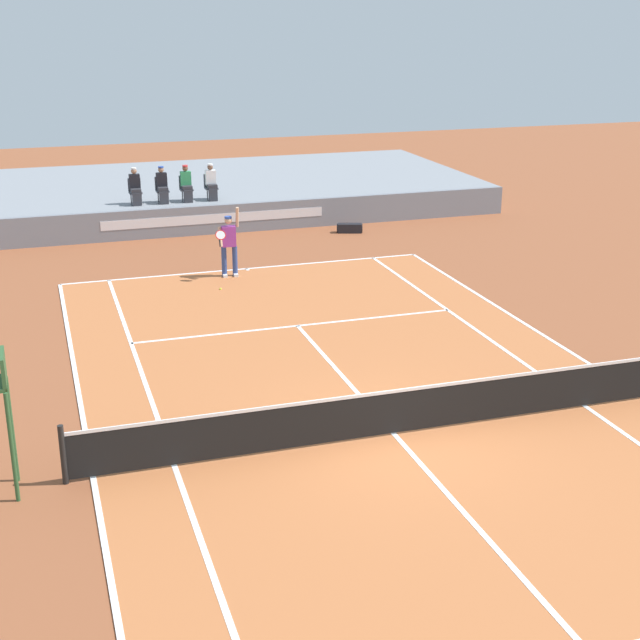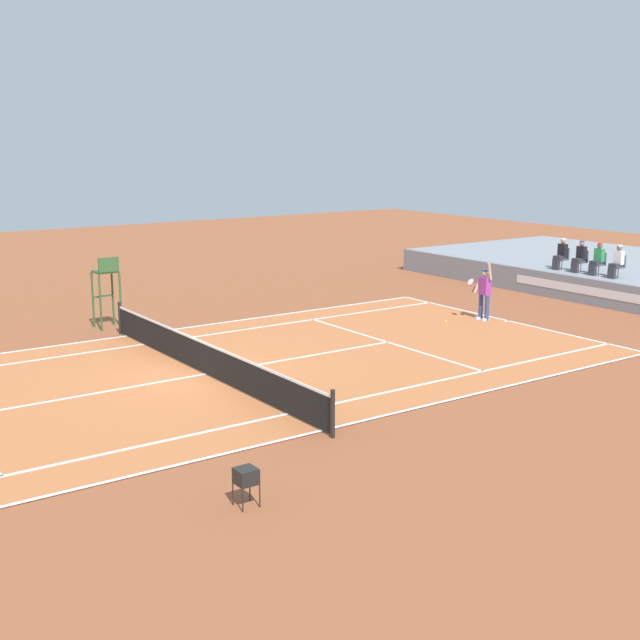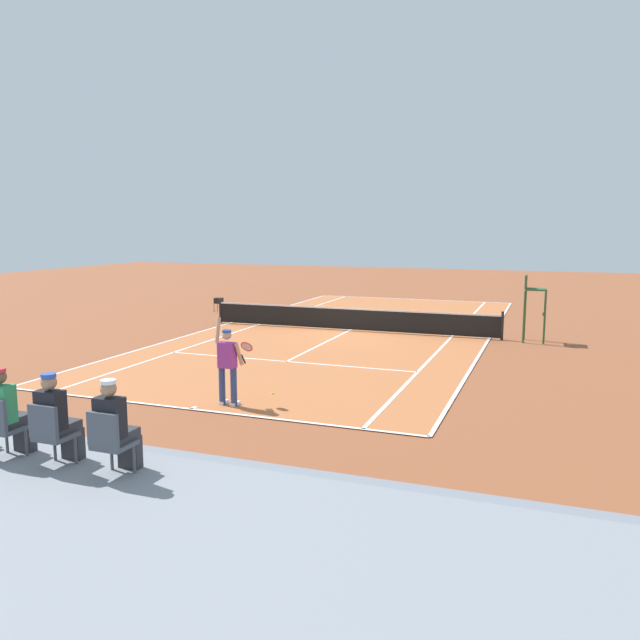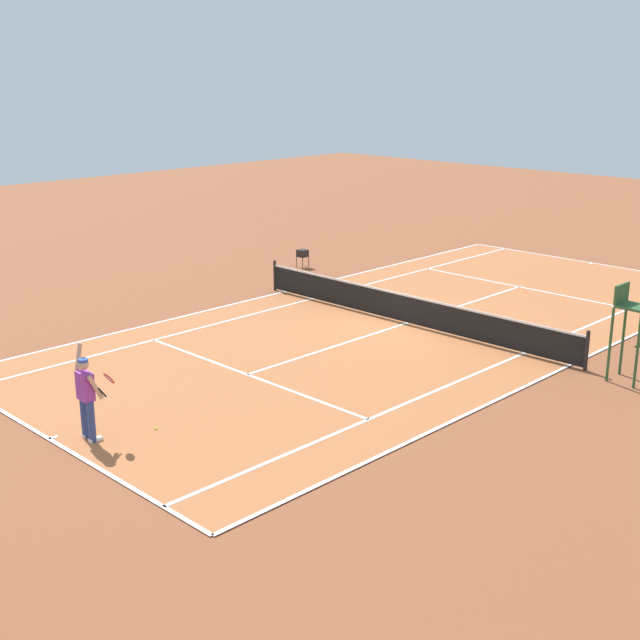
# 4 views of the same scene
# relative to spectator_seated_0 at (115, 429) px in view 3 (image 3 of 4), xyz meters

# --- Properties ---
(ground_plane) EXTENTS (80.00, 80.00, 0.00)m
(ground_plane) POSITION_rel_spectator_seated_0_xyz_m (2.56, -17.67, -1.63)
(ground_plane) COLOR brown
(court) EXTENTS (11.08, 23.88, 0.03)m
(court) POSITION_rel_spectator_seated_0_xyz_m (2.56, -17.67, -1.62)
(court) COLOR #B76638
(court) RESTS_ON ground
(net) EXTENTS (11.98, 0.10, 1.07)m
(net) POSITION_rel_spectator_seated_0_xyz_m (2.56, -17.67, -1.11)
(net) COLOR black
(net) RESTS_ON ground
(barrier_wall) EXTENTS (22.35, 0.25, 1.02)m
(barrier_wall) POSITION_rel_spectator_seated_0_xyz_m (2.56, -0.93, -1.12)
(barrier_wall) COLOR gray
(barrier_wall) RESTS_ON ground
(spectator_seated_0) EXTENTS (0.44, 0.60, 1.27)m
(spectator_seated_0) POSITION_rel_spectator_seated_0_xyz_m (0.00, 0.00, 0.00)
(spectator_seated_0) COLOR #474C56
(spectator_seated_0) RESTS_ON bleacher_platform
(spectator_seated_1) EXTENTS (0.44, 0.60, 1.27)m
(spectator_seated_1) POSITION_rel_spectator_seated_0_xyz_m (0.94, 0.00, 0.00)
(spectator_seated_1) COLOR #474C56
(spectator_seated_1) RESTS_ON bleacher_platform
(spectator_seated_2) EXTENTS (0.44, 0.60, 1.27)m
(spectator_seated_2) POSITION_rel_spectator_seated_0_xyz_m (1.79, 0.00, 0.00)
(spectator_seated_2) COLOR #474C56
(spectator_seated_2) RESTS_ON bleacher_platform
(tennis_player) EXTENTS (0.78, 0.62, 2.08)m
(tennis_player) POSITION_rel_spectator_seated_0_xyz_m (1.90, -6.38, -0.64)
(tennis_player) COLOR navy
(tennis_player) RESTS_ON ground
(tennis_ball) EXTENTS (0.07, 0.07, 0.07)m
(tennis_ball) POSITION_rel_spectator_seated_0_xyz_m (1.36, -7.64, -1.60)
(tennis_ball) COLOR #D1E533
(tennis_ball) RESTS_ON ground
(umpire_chair) EXTENTS (0.77, 0.77, 2.44)m
(umpire_chair) POSITION_rel_spectator_seated_0_xyz_m (-4.43, -17.67, -0.07)
(umpire_chair) COLOR #2D562D
(umpire_chair) RESTS_ON ground
(ball_hopper) EXTENTS (0.36, 0.36, 0.70)m
(ball_hopper) POSITION_rel_spectator_seated_0_xyz_m (10.41, -20.90, -1.06)
(ball_hopper) COLOR black
(ball_hopper) RESTS_ON ground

